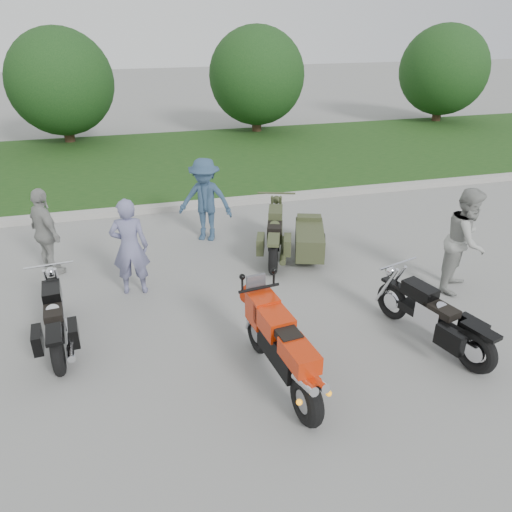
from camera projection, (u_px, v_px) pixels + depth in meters
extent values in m
plane|color=gray|center=(228.00, 355.00, 7.12)|extent=(80.00, 80.00, 0.00)
cube|color=#A8A59E|center=(178.00, 207.00, 12.29)|extent=(60.00, 0.30, 0.15)
cube|color=#31521C|center=(162.00, 162.00, 15.89)|extent=(60.00, 8.00, 0.14)
cylinder|color=#3F2B1C|center=(68.00, 129.00, 17.87)|extent=(0.36, 0.36, 1.20)
sphere|color=#133413|center=(60.00, 82.00, 17.16)|extent=(3.60, 3.60, 3.60)
cylinder|color=#3F2B1C|center=(257.00, 119.00, 19.47)|extent=(0.36, 0.36, 1.20)
sphere|color=#133413|center=(257.00, 76.00, 18.76)|extent=(3.60, 3.60, 3.60)
cylinder|color=#3F2B1C|center=(437.00, 110.00, 21.30)|extent=(0.36, 0.36, 1.20)
sphere|color=#133413|center=(444.00, 70.00, 20.59)|extent=(3.60, 3.60, 3.60)
torus|color=black|center=(307.00, 400.00, 5.83)|extent=(0.28, 0.67, 0.65)
torus|color=black|center=(257.00, 332.00, 7.09)|extent=(0.21, 0.64, 0.62)
cube|color=black|center=(282.00, 349.00, 6.31)|extent=(0.41, 0.97, 0.36)
cube|color=red|center=(274.00, 321.00, 6.38)|extent=(0.43, 0.61, 0.27)
cube|color=red|center=(299.00, 355.00, 5.81)|extent=(0.39, 0.61, 0.23)
cube|color=black|center=(287.00, 334.00, 6.05)|extent=(0.32, 0.40, 0.10)
cube|color=red|center=(263.00, 309.00, 6.72)|extent=(0.41, 0.46, 0.42)
cylinder|color=silver|center=(305.00, 384.00, 5.62)|extent=(0.18, 0.49, 0.23)
cylinder|color=silver|center=(316.00, 380.00, 5.67)|extent=(0.18, 0.49, 0.23)
torus|color=black|center=(58.00, 354.00, 6.65)|extent=(0.21, 0.62, 0.61)
torus|color=black|center=(56.00, 301.00, 7.89)|extent=(0.17, 0.58, 0.57)
cube|color=black|center=(56.00, 321.00, 7.23)|extent=(0.31, 1.09, 0.13)
cube|color=silver|center=(55.00, 317.00, 7.20)|extent=(0.31, 0.43, 0.31)
cube|color=black|center=(52.00, 293.00, 7.32)|extent=(0.30, 0.52, 0.20)
cube|color=black|center=(53.00, 312.00, 7.02)|extent=(0.30, 0.47, 0.11)
cube|color=black|center=(53.00, 334.00, 6.50)|extent=(0.25, 0.51, 0.05)
cylinder|color=silver|center=(70.00, 338.00, 7.08)|extent=(0.19, 0.99, 0.09)
torus|color=black|center=(476.00, 351.00, 6.68)|extent=(0.33, 0.65, 0.63)
torus|color=black|center=(392.00, 301.00, 7.87)|extent=(0.28, 0.60, 0.60)
cube|color=black|center=(431.00, 319.00, 7.24)|extent=(0.52, 1.13, 0.13)
cube|color=silver|center=(432.00, 315.00, 7.20)|extent=(0.39, 0.48, 0.33)
cube|color=black|center=(420.00, 291.00, 7.30)|extent=(0.40, 0.57, 0.21)
cube|color=black|center=(442.00, 310.00, 7.02)|extent=(0.38, 0.52, 0.11)
cube|color=black|center=(481.00, 331.00, 6.53)|extent=(0.34, 0.55, 0.06)
cylinder|color=silver|center=(456.00, 335.00, 7.12)|extent=(0.38, 1.01, 0.09)
torus|color=black|center=(273.00, 257.00, 9.19)|extent=(0.37, 0.68, 0.66)
torus|color=black|center=(276.00, 225.00, 10.64)|extent=(0.31, 0.63, 0.62)
cube|color=black|center=(275.00, 236.00, 9.88)|extent=(0.58, 1.18, 0.14)
cube|color=#3C4227|center=(275.00, 232.00, 9.84)|extent=(0.42, 0.51, 0.34)
cube|color=#3C4227|center=(276.00, 214.00, 9.99)|extent=(0.43, 0.60, 0.21)
cube|color=black|center=(275.00, 227.00, 9.64)|extent=(0.41, 0.55, 0.12)
cube|color=#3C4227|center=(274.00, 240.00, 9.04)|extent=(0.37, 0.58, 0.06)
cylinder|color=#3C4227|center=(283.00, 250.00, 9.62)|extent=(0.43, 1.05, 0.10)
cube|color=#3C4227|center=(309.00, 240.00, 9.76)|extent=(0.91, 1.37, 0.44)
torus|color=black|center=(322.00, 245.00, 9.80)|extent=(0.28, 0.56, 0.55)
imported|color=slate|center=(130.00, 247.00, 8.36)|extent=(0.67, 0.48, 1.71)
imported|color=#9B9C97|center=(466.00, 240.00, 8.47)|extent=(1.12, 1.11, 1.83)
imported|color=#2F4864|center=(205.00, 200.00, 10.35)|extent=(1.31, 1.09, 1.76)
imported|color=#999A94|center=(46.00, 232.00, 8.99)|extent=(0.85, 1.03, 1.65)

